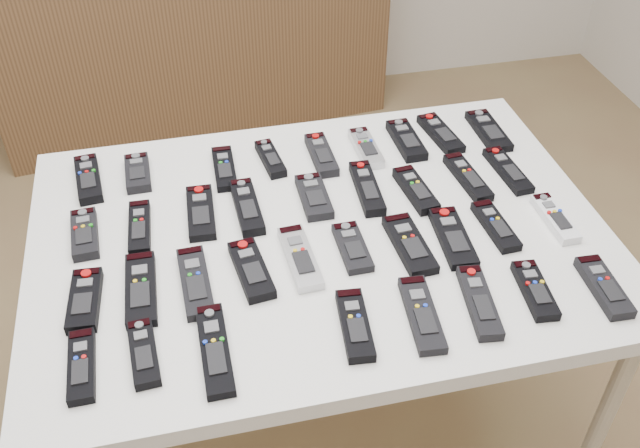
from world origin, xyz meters
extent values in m
plane|color=brown|center=(0.00, 0.00, 0.00)|extent=(4.00, 4.00, 0.00)
cube|color=white|center=(0.09, 0.00, 0.76)|extent=(1.25, 0.88, 0.04)
cylinder|color=beige|center=(0.66, -0.38, 0.37)|extent=(0.04, 0.04, 0.74)
cylinder|color=beige|center=(-0.47, 0.38, 0.37)|extent=(0.04, 0.04, 0.74)
cylinder|color=beige|center=(0.66, 0.38, 0.37)|extent=(0.04, 0.04, 0.74)
cube|color=#4A311D|center=(-0.07, 1.78, 0.42)|extent=(1.72, 0.56, 0.85)
cube|color=black|center=(-0.40, 0.29, 0.79)|extent=(0.07, 0.18, 0.02)
cube|color=black|center=(-0.29, 0.29, 0.79)|extent=(0.06, 0.14, 0.02)
cube|color=black|center=(-0.08, 0.26, 0.79)|extent=(0.05, 0.17, 0.02)
cube|color=black|center=(0.03, 0.28, 0.79)|extent=(0.06, 0.15, 0.02)
cube|color=black|center=(0.16, 0.26, 0.79)|extent=(0.05, 0.17, 0.02)
cube|color=#B7B7BC|center=(0.27, 0.27, 0.79)|extent=(0.05, 0.16, 0.02)
cube|color=black|center=(0.38, 0.28, 0.79)|extent=(0.06, 0.17, 0.02)
cube|color=black|center=(0.48, 0.29, 0.79)|extent=(0.07, 0.18, 0.02)
cube|color=black|center=(0.60, 0.28, 0.79)|extent=(0.06, 0.18, 0.02)
cube|color=black|center=(-0.41, 0.09, 0.79)|extent=(0.06, 0.15, 0.02)
cube|color=black|center=(-0.29, 0.08, 0.79)|extent=(0.05, 0.17, 0.02)
cube|color=black|center=(-0.16, 0.11, 0.79)|extent=(0.07, 0.18, 0.02)
cube|color=black|center=(-0.05, 0.10, 0.79)|extent=(0.06, 0.19, 0.02)
cube|color=black|center=(0.10, 0.11, 0.79)|extent=(0.06, 0.15, 0.02)
cube|color=black|center=(0.23, 0.11, 0.79)|extent=(0.06, 0.19, 0.02)
cube|color=black|center=(0.34, 0.08, 0.79)|extent=(0.07, 0.17, 0.02)
cube|color=black|center=(0.48, 0.10, 0.79)|extent=(0.06, 0.18, 0.02)
cube|color=black|center=(0.58, 0.10, 0.79)|extent=(0.06, 0.18, 0.02)
cube|color=black|center=(-0.40, -0.11, 0.79)|extent=(0.07, 0.16, 0.02)
cube|color=black|center=(-0.29, -0.11, 0.79)|extent=(0.06, 0.20, 0.02)
cube|color=black|center=(-0.19, -0.11, 0.79)|extent=(0.06, 0.20, 0.02)
cube|color=black|center=(-0.07, -0.10, 0.79)|extent=(0.08, 0.18, 0.02)
cube|color=#B7B7BC|center=(0.03, -0.09, 0.79)|extent=(0.06, 0.19, 0.02)
cube|color=black|center=(0.15, -0.08, 0.79)|extent=(0.06, 0.15, 0.02)
cube|color=black|center=(0.27, -0.10, 0.79)|extent=(0.07, 0.18, 0.02)
cube|color=black|center=(0.36, -0.10, 0.79)|extent=(0.07, 0.19, 0.02)
cube|color=black|center=(0.47, -0.08, 0.79)|extent=(0.05, 0.16, 0.02)
cube|color=silver|center=(0.61, -0.09, 0.79)|extent=(0.04, 0.16, 0.02)
cube|color=black|center=(-0.40, -0.28, 0.79)|extent=(0.05, 0.16, 0.02)
cube|color=black|center=(-0.30, -0.27, 0.79)|extent=(0.06, 0.15, 0.02)
cube|color=black|center=(-0.17, -0.29, 0.79)|extent=(0.05, 0.21, 0.02)
cube|color=black|center=(0.09, -0.29, 0.79)|extent=(0.07, 0.17, 0.02)
cube|color=black|center=(0.23, -0.29, 0.79)|extent=(0.07, 0.19, 0.02)
cube|color=black|center=(0.34, -0.29, 0.79)|extent=(0.07, 0.19, 0.02)
cube|color=black|center=(0.46, -0.28, 0.79)|extent=(0.06, 0.16, 0.02)
cube|color=black|center=(0.60, -0.30, 0.79)|extent=(0.06, 0.16, 0.02)
camera|label=1|loc=(-0.17, -1.15, 1.80)|focal=40.00mm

